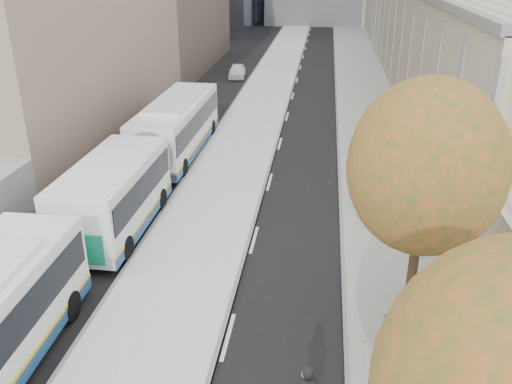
# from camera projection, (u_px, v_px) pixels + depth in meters

# --- Properties ---
(bus_platform) EXTENTS (4.25, 150.00, 0.15)m
(bus_platform) POSITION_uv_depth(u_px,v_px,m) (254.00, 118.00, 37.18)
(bus_platform) COLOR silver
(bus_platform) RESTS_ON ground
(sidewalk) EXTENTS (4.75, 150.00, 0.08)m
(sidewalk) POSITION_uv_depth(u_px,v_px,m) (372.00, 123.00, 36.28)
(sidewalk) COLOR gray
(sidewalk) RESTS_ON ground
(building_tan) EXTENTS (18.00, 92.00, 8.00)m
(building_tan) POSITION_uv_depth(u_px,v_px,m) (462.00, 17.00, 59.70)
(building_tan) COLOR gray
(building_tan) RESTS_ON ground
(bus_shelter) EXTENTS (1.90, 4.40, 2.53)m
(bus_shelter) POSITION_uv_depth(u_px,v_px,m) (511.00, 317.00, 13.41)
(bus_shelter) COLOR #383A3F
(bus_shelter) RESTS_ON sidewalk
(tree_c) EXTENTS (4.20, 4.20, 7.28)m
(tree_c) POSITION_uv_depth(u_px,v_px,m) (426.00, 168.00, 14.26)
(tree_c) COLOR #302114
(tree_c) RESTS_ON sidewalk
(bus_far) EXTENTS (2.76, 17.91, 2.98)m
(bus_far) POSITION_uv_depth(u_px,v_px,m) (155.00, 150.00, 26.50)
(bus_far) COLOR white
(bus_far) RESTS_ON ground
(distant_car) EXTENTS (1.74, 3.71, 1.23)m
(distant_car) POSITION_uv_depth(u_px,v_px,m) (237.00, 71.00, 49.40)
(distant_car) COLOR white
(distant_car) RESTS_ON ground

